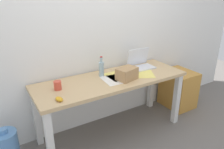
% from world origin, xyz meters
% --- Properties ---
extents(ground_plane, '(8.00, 8.00, 0.00)m').
position_xyz_m(ground_plane, '(0.00, 0.00, 0.00)').
color(ground_plane, slate).
extents(back_wall, '(5.20, 0.08, 2.60)m').
position_xyz_m(back_wall, '(0.00, 0.38, 1.30)').
color(back_wall, white).
rests_on(back_wall, ground).
extents(desk, '(1.85, 0.64, 0.76)m').
position_xyz_m(desk, '(0.00, 0.00, 0.65)').
color(desk, tan).
rests_on(desk, ground).
extents(laptop_right, '(0.33, 0.24, 0.25)m').
position_xyz_m(laptop_right, '(0.53, 0.13, 0.82)').
color(laptop_right, silver).
rests_on(laptop_right, desk).
extents(beer_bottle, '(0.06, 0.06, 0.25)m').
position_xyz_m(beer_bottle, '(-0.07, 0.14, 0.85)').
color(beer_bottle, '#99B7C1').
rests_on(beer_bottle, desk).
extents(computer_mouse, '(0.08, 0.11, 0.03)m').
position_xyz_m(computer_mouse, '(-0.72, -0.21, 0.77)').
color(computer_mouse, gold).
rests_on(computer_mouse, desk).
extents(cardboard_box, '(0.27, 0.22, 0.14)m').
position_xyz_m(cardboard_box, '(0.13, -0.11, 0.83)').
color(cardboard_box, tan).
rests_on(cardboard_box, desk).
extents(coffee_mug, '(0.08, 0.08, 0.09)m').
position_xyz_m(coffee_mug, '(-0.65, 0.04, 0.80)').
color(coffee_mug, '#D84C38').
rests_on(coffee_mug, desk).
extents(paper_sheet_front_right, '(0.32, 0.36, 0.00)m').
position_xyz_m(paper_sheet_front_right, '(0.43, -0.08, 0.76)').
color(paper_sheet_front_right, '#F4E06B').
rests_on(paper_sheet_front_right, desk).
extents(paper_sheet_near_back, '(0.22, 0.30, 0.00)m').
position_xyz_m(paper_sheet_near_back, '(0.08, 0.03, 0.76)').
color(paper_sheet_near_back, '#F4E06B').
rests_on(paper_sheet_near_back, desk).
extents(paper_sheet_center, '(0.23, 0.31, 0.00)m').
position_xyz_m(paper_sheet_center, '(-0.02, -0.05, 0.76)').
color(paper_sheet_center, white).
rests_on(paper_sheet_center, desk).
extents(filing_cabinet, '(0.40, 0.48, 0.57)m').
position_xyz_m(filing_cabinet, '(1.25, 0.06, 0.29)').
color(filing_cabinet, '#C68938').
rests_on(filing_cabinet, ground).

